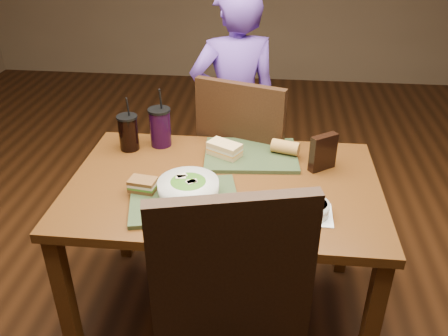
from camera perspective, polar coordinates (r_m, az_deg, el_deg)
The scene contains 15 objects.
ground at distance 2.46m, azimuth 0.00°, elevation -16.78°, with size 6.00×6.00×0.00m, color #381C0B.
dining_table at distance 2.04m, azimuth 0.00°, elevation -3.92°, with size 1.30×0.85×0.75m.
chair_far at distance 2.52m, azimuth 1.97°, elevation 1.04°, with size 0.57×0.58×1.04m.
diner at distance 2.80m, azimuth 1.29°, elevation 7.13°, with size 0.52×0.34×1.42m, color #613BA2.
tray_near at distance 1.87m, azimuth -4.80°, elevation -3.87°, with size 0.42×0.32×0.02m, color #2B391F.
tray_far at distance 2.18m, azimuth 3.25°, elevation 1.59°, with size 0.42×0.32×0.02m, color #2B391F.
salad_bowl at distance 1.85m, azimuth -4.31°, elevation -2.40°, with size 0.24×0.24×0.08m.
soup_bowl at distance 1.81m, azimuth 10.56°, elevation -4.80°, with size 0.16×0.16×0.06m.
sandwich_near at distance 1.92m, azimuth -9.74°, elevation -1.99°, with size 0.12×0.09×0.05m.
sandwich_far at distance 2.15m, azimuth 0.06°, elevation 2.30°, with size 0.17×0.14×0.06m.
baguette_near at distance 1.71m, azimuth -1.10°, elevation -5.53°, with size 0.07×0.07×0.13m, color #AD7533.
baguette_far at distance 2.18m, azimuth 7.39°, elevation 2.50°, with size 0.06×0.06×0.13m, color #AD7533.
cup_cola at distance 2.26m, azimuth -11.42°, elevation 4.23°, with size 0.10×0.10×0.26m.
cup_berry at distance 2.27m, azimuth -7.68°, elevation 4.92°, with size 0.11×0.11×0.29m.
chip_bag at distance 2.09m, azimuth 11.83°, elevation 1.85°, with size 0.12×0.04×0.16m, color black.
Camera 1 is at (0.18, -1.68, 1.79)m, focal length 38.00 mm.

